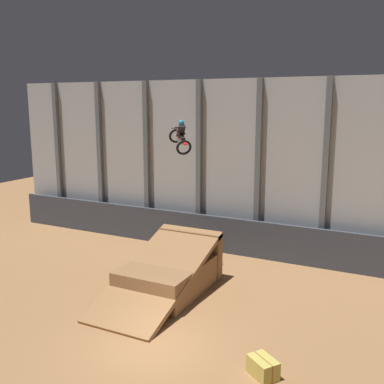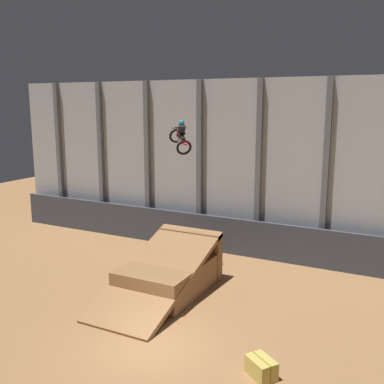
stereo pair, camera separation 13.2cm
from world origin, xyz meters
name	(u,v)px [view 1 (the left image)]	position (x,y,z in m)	size (l,w,h in m)	color
ground_plane	(153,347)	(0.00, 0.00, 0.00)	(60.00, 60.00, 0.00)	#996B42
arena_back_wall	(259,169)	(0.00, 10.64, 4.59)	(32.00, 0.40, 9.17)	#ADB2B7
lower_barrier	(252,239)	(0.00, 9.89, 0.98)	(31.36, 0.20, 1.96)	#383D47
dirt_ramp	(171,272)	(-1.80, 4.40, 0.77)	(3.06, 6.41, 2.32)	olive
rider_bike_solo	(180,137)	(-2.74, 7.13, 6.35)	(1.68, 1.71, 1.65)	black
hay_bale_trackside	(263,367)	(3.75, 0.09, 0.28)	(1.08, 1.01, 0.57)	#CCB751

